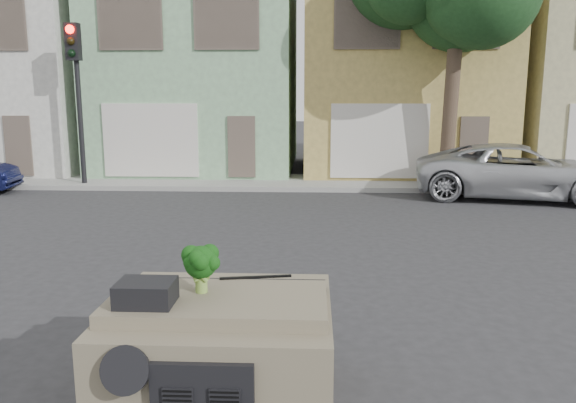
{
  "coord_description": "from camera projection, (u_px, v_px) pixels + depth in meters",
  "views": [
    {
      "loc": [
        0.84,
        -7.83,
        2.86
      ],
      "look_at": [
        0.45,
        0.5,
        1.3
      ],
      "focal_mm": 35.0,
      "sensor_mm": 36.0,
      "label": 1
    }
  ],
  "objects": [
    {
      "name": "townhouse_white",
      "position": [
        17.0,
        73.0,
        22.3
      ],
      "size": [
        7.2,
        8.2,
        7.55
      ],
      "primitive_type": "cube",
      "color": "beige",
      "rests_on": "ground"
    },
    {
      "name": "car_dashboard",
      "position": [
        222.0,
        349.0,
        5.2
      ],
      "size": [
        2.0,
        1.8,
        1.12
      ],
      "primitive_type": "cube",
      "color": "#716852",
      "rests_on": "ground"
    },
    {
      "name": "tree_near",
      "position": [
        453.0,
        50.0,
        16.86
      ],
      "size": [
        4.4,
        4.0,
        8.5
      ],
      "primitive_type": "cube",
      "color": "#1B401C",
      "rests_on": "ground"
    },
    {
      "name": "sidewalk",
      "position": [
        289.0,
        182.0,
        18.55
      ],
      "size": [
        40.0,
        3.0,
        0.15
      ],
      "primitive_type": "cube",
      "color": "gray",
      "rests_on": "ground"
    },
    {
      "name": "wiper_arm",
      "position": [
        256.0,
        277.0,
        5.46
      ],
      "size": [
        0.69,
        0.15,
        0.02
      ],
      "primitive_type": "cube",
      "rotation": [
        0.0,
        0.0,
        0.17
      ],
      "color": "black",
      "rests_on": "car_dashboard"
    },
    {
      "name": "broccoli",
      "position": [
        201.0,
        269.0,
        5.03
      ],
      "size": [
        0.39,
        0.39,
        0.44
      ],
      "primitive_type": "cube",
      "rotation": [
        0.0,
        0.0,
        0.08
      ],
      "color": "#0F370C",
      "rests_on": "car_dashboard"
    },
    {
      "name": "silver_pickup",
      "position": [
        516.0,
        199.0,
        16.01
      ],
      "size": [
        6.04,
        3.74,
        1.56
      ],
      "primitive_type": "imported",
      "rotation": [
        0.0,
        0.0,
        1.35
      ],
      "color": "silver",
      "rests_on": "ground"
    },
    {
      "name": "townhouse_mint",
      "position": [
        204.0,
        73.0,
        21.95
      ],
      "size": [
        7.2,
        8.2,
        7.55
      ],
      "primitive_type": "cube",
      "color": "#87B589",
      "rests_on": "ground"
    },
    {
      "name": "ground_plane",
      "position": [
        256.0,
        294.0,
        8.25
      ],
      "size": [
        120.0,
        120.0,
        0.0
      ],
      "primitive_type": "plane",
      "color": "#303033",
      "rests_on": "ground"
    },
    {
      "name": "traffic_signal",
      "position": [
        78.0,
        107.0,
        17.41
      ],
      "size": [
        0.4,
        0.4,
        5.1
      ],
      "primitive_type": "cube",
      "color": "black",
      "rests_on": "ground"
    },
    {
      "name": "instrument_hump",
      "position": [
        146.0,
        293.0,
        4.76
      ],
      "size": [
        0.48,
        0.38,
        0.2
      ],
      "primitive_type": "cube",
      "color": "black",
      "rests_on": "car_dashboard"
    },
    {
      "name": "townhouse_tan",
      "position": [
        397.0,
        73.0,
        21.61
      ],
      "size": [
        7.2,
        8.2,
        7.55
      ],
      "primitive_type": "cube",
      "color": "tan",
      "rests_on": "ground"
    }
  ]
}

